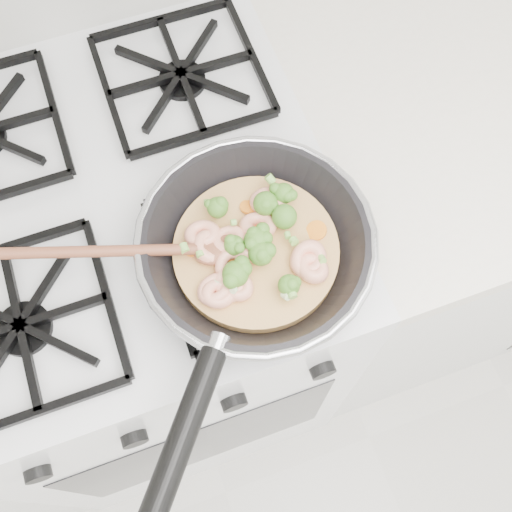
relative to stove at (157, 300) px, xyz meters
name	(u,v)px	position (x,y,z in m)	size (l,w,h in m)	color
stove	(157,300)	(0.00, 0.00, 0.00)	(0.60, 0.60, 0.92)	white
counter_right	(506,185)	(0.80, 0.00, -0.01)	(1.00, 0.60, 0.90)	white
skillet	(253,251)	(0.15, -0.17, 0.50)	(0.46, 0.42, 0.09)	black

